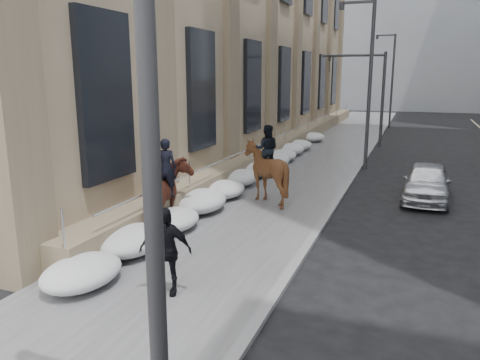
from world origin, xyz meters
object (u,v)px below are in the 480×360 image
pedestrian (165,251)px  car_silver (427,182)px  mounted_horse_right (266,169)px  mounted_horse_left (168,194)px

pedestrian → car_silver: 11.57m
car_silver → mounted_horse_right: bearing=-150.9°
mounted_horse_left → pedestrian: (2.00, -3.74, -0.14)m
mounted_horse_right → pedestrian: 7.65m
mounted_horse_left → car_silver: (7.17, 6.61, -0.49)m
mounted_horse_left → car_silver: bearing=-151.1°
mounted_horse_right → pedestrian: bearing=80.1°
mounted_horse_right → pedestrian: size_ratio=1.48×
mounted_horse_left → car_silver: mounted_horse_left is taller
pedestrian → car_silver: (5.17, 10.35, -0.35)m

